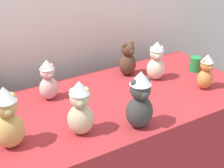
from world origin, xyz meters
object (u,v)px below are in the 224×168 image
teddy_bear_sand (80,109)px  teddy_bear_honey (8,118)px  teddy_bear_charcoal (140,101)px  teddy_bear_cream (156,61)px  teddy_bear_cocoa (128,60)px  party_cup_green (195,64)px  display_table (112,148)px  teddy_bear_ginger (206,72)px  teddy_bear_blush (48,80)px

teddy_bear_sand → teddy_bear_honey: bearing=-172.1°
teddy_bear_honey → teddy_bear_charcoal: size_ratio=1.01×
teddy_bear_cream → teddy_bear_charcoal: bearing=-109.5°
teddy_bear_cocoa → party_cup_green: size_ratio=2.33×
display_table → teddy_bear_ginger: size_ratio=7.57×
teddy_bear_honey → party_cup_green: size_ratio=3.14×
teddy_bear_sand → party_cup_green: 1.13m
teddy_bear_ginger → teddy_bear_charcoal: size_ratio=0.72×
teddy_bear_blush → teddy_bear_cocoa: teddy_bear_blush is taller
teddy_bear_cocoa → teddy_bear_sand: (-0.62, -0.49, 0.04)m
teddy_bear_sand → teddy_bear_ginger: bearing=23.2°
teddy_bear_charcoal → teddy_bear_sand: 0.33m
party_cup_green → teddy_bear_charcoal: bearing=-153.4°
teddy_bear_sand → party_cup_green: (1.09, 0.28, -0.10)m
teddy_bear_cream → party_cup_green: 0.35m
teddy_bear_cream → party_cup_green: size_ratio=2.59×
teddy_bear_cream → teddy_bear_sand: bearing=-130.4°
teddy_bear_cocoa → teddy_bear_charcoal: bearing=-123.0°
teddy_bear_blush → teddy_bear_cocoa: bearing=-3.9°
teddy_bear_sand → teddy_bear_cocoa: bearing=58.9°
teddy_bear_honey → teddy_bear_cream: (1.11, 0.24, -0.03)m
teddy_bear_blush → display_table: bearing=-42.5°
teddy_bear_cocoa → teddy_bear_cream: 0.21m
party_cup_green → teddy_bear_sand: bearing=-165.4°
teddy_bear_ginger → teddy_bear_cream: size_ratio=0.87×
teddy_bear_charcoal → teddy_bear_cocoa: 0.67m
display_table → teddy_bear_cocoa: size_ratio=7.33×
display_table → teddy_bear_ginger: (0.63, -0.17, 0.50)m
teddy_bear_honey → teddy_bear_sand: 0.37m
teddy_bear_blush → teddy_bear_charcoal: size_ratio=0.79×
teddy_bear_sand → teddy_bear_cream: teddy_bear_sand is taller
teddy_bear_blush → teddy_bear_honey: size_ratio=0.79×
display_table → teddy_bear_blush: 0.65m
teddy_bear_charcoal → teddy_bear_blush: bearing=127.2°
teddy_bear_charcoal → teddy_bear_cocoa: bearing=70.1°
teddy_bear_sand → teddy_bear_cream: size_ratio=1.12×
teddy_bear_charcoal → teddy_bear_sand: teddy_bear_charcoal is taller
teddy_bear_charcoal → teddy_bear_cocoa: (0.31, 0.60, -0.05)m
display_table → teddy_bear_charcoal: teddy_bear_charcoal is taller
display_table → teddy_bear_ginger: bearing=-15.5°
teddy_bear_blush → teddy_bear_ginger: bearing=-30.6°
teddy_bear_cream → party_cup_green: bearing=19.5°
teddy_bear_cream → party_cup_green: teddy_bear_cream is taller
teddy_bear_charcoal → teddy_bear_cream: size_ratio=1.20×
teddy_bear_honey → teddy_bear_cocoa: (0.98, 0.41, -0.05)m
display_table → teddy_bear_sand: teddy_bear_sand is taller
teddy_bear_cream → party_cup_green: (0.34, -0.04, -0.08)m
teddy_bear_charcoal → party_cup_green: size_ratio=3.12×
teddy_bear_cocoa → teddy_bear_sand: 0.79m
teddy_bear_sand → party_cup_green: bearing=35.3°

